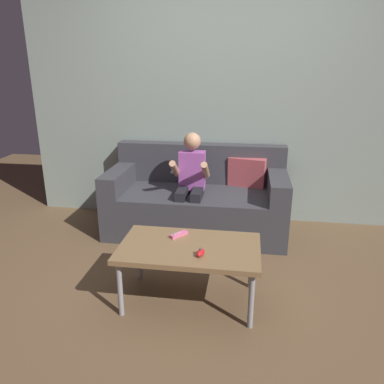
# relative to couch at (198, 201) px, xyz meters

# --- Properties ---
(ground_plane) EXTENTS (8.16, 8.16, 0.00)m
(ground_plane) POSITION_rel_couch_xyz_m (0.20, -1.24, -0.30)
(ground_plane) COLOR brown
(wall_back) EXTENTS (4.08, 0.05, 2.50)m
(wall_back) POSITION_rel_couch_xyz_m (0.20, 0.39, 0.95)
(wall_back) COLOR gray
(wall_back) RESTS_ON ground
(couch) EXTENTS (1.72, 0.80, 0.82)m
(couch) POSITION_rel_couch_xyz_m (0.00, 0.00, 0.00)
(couch) COLOR #38383D
(couch) RESTS_ON ground
(person_seated_on_couch) EXTENTS (0.34, 0.42, 1.00)m
(person_seated_on_couch) POSITION_rel_couch_xyz_m (-0.04, -0.18, 0.27)
(person_seated_on_couch) COLOR black
(person_seated_on_couch) RESTS_ON ground
(coffee_table) EXTENTS (0.95, 0.56, 0.43)m
(coffee_table) POSITION_rel_couch_xyz_m (0.11, -1.22, 0.09)
(coffee_table) COLOR brown
(coffee_table) RESTS_ON ground
(game_remote_pink_near_edge) EXTENTS (0.12, 0.13, 0.03)m
(game_remote_pink_near_edge) POSITION_rel_couch_xyz_m (0.01, -1.08, 0.14)
(game_remote_pink_near_edge) COLOR pink
(game_remote_pink_near_edge) RESTS_ON coffee_table
(nunchuk_red) EXTENTS (0.07, 0.10, 0.05)m
(nunchuk_red) POSITION_rel_couch_xyz_m (0.20, -1.35, 0.15)
(nunchuk_red) COLOR red
(nunchuk_red) RESTS_ON coffee_table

